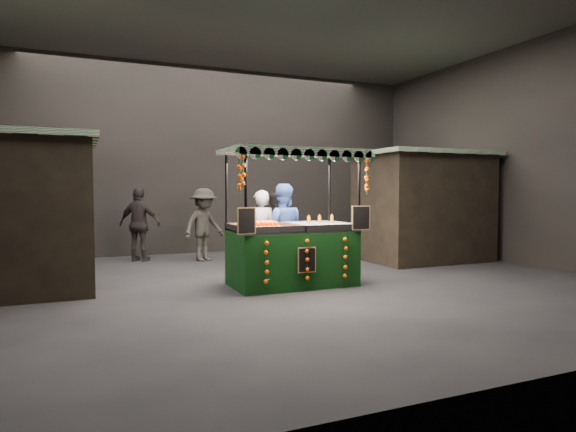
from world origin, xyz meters
name	(u,v)px	position (x,y,z in m)	size (l,w,h in m)	color
ground	(276,284)	(0.00, 0.00, 0.00)	(12.00, 12.00, 0.00)	black
market_hall	(275,93)	(0.00, 0.00, 3.38)	(12.10, 10.10, 5.05)	black
neighbour_stall_right	(422,206)	(4.40, 1.50, 1.31)	(3.00, 2.20, 2.60)	black
juice_stall	(293,244)	(0.25, -0.22, 0.74)	(2.47, 1.45, 2.39)	black
vendor_grey	(261,233)	(0.06, 0.95, 0.84)	(0.68, 0.51, 1.68)	gray
vendor_blue	(282,230)	(0.42, 0.72, 0.91)	(1.06, 0.94, 1.81)	#2B468B
shopper_0	(76,231)	(-3.28, 1.80, 0.92)	(0.80, 0.69, 1.84)	#2B2523
shopper_1	(276,226)	(1.15, 2.82, 0.82)	(1.00, 1.01, 1.65)	#2C2624
shopper_2	(140,224)	(-1.90, 3.95, 0.88)	(1.09, 0.94, 1.76)	#282221
shopper_3	(204,225)	(-0.48, 3.43, 0.87)	(1.29, 1.07, 1.73)	#2D2925
shopper_4	(16,225)	(-4.50, 4.06, 0.93)	(1.09, 1.02, 1.87)	#292422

